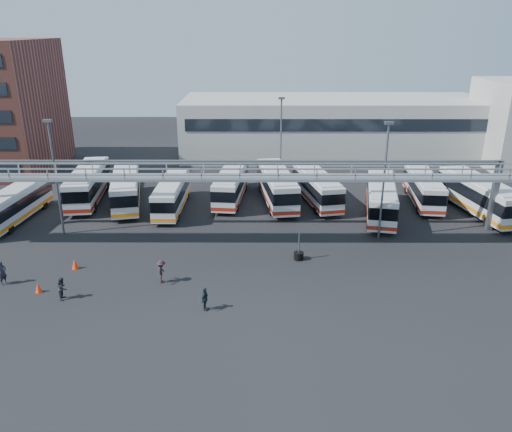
{
  "coord_description": "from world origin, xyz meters",
  "views": [
    {
      "loc": [
        1.36,
        -33.24,
        17.35
      ],
      "look_at": [
        1.26,
        6.0,
        2.45
      ],
      "focal_mm": 35.0,
      "sensor_mm": 36.0,
      "label": 1
    }
  ],
  "objects_px": {
    "bus_0": "(15,203)",
    "cone_left": "(38,288)",
    "bus_5": "(277,185)",
    "bus_8": "(423,187)",
    "light_pole_left": "(55,172)",
    "bus_2": "(126,187)",
    "bus_6": "(317,186)",
    "pedestrian_a": "(2,273)",
    "pedestrian_d": "(205,299)",
    "tire_stack": "(299,255)",
    "light_pole_back": "(281,138)",
    "bus_3": "(172,193)",
    "bus_1": "(88,183)",
    "pedestrian_c": "(162,272)",
    "cone_right": "(75,264)",
    "bus_4": "(231,184)",
    "pedestrian_b": "(63,288)",
    "bus_7": "(381,198)",
    "bus_9": "(480,195)",
    "light_pole_mid": "(384,175)"
  },
  "relations": [
    {
      "from": "bus_5",
      "to": "cone_left",
      "type": "relative_size",
      "value": 16.18
    },
    {
      "from": "pedestrian_d",
      "to": "pedestrian_a",
      "type": "bearing_deg",
      "value": 93.14
    },
    {
      "from": "bus_1",
      "to": "cone_right",
      "type": "height_order",
      "value": "bus_1"
    },
    {
      "from": "bus_2",
      "to": "tire_stack",
      "type": "height_order",
      "value": "bus_2"
    },
    {
      "from": "bus_0",
      "to": "bus_5",
      "type": "xyz_separation_m",
      "value": [
        24.96,
        5.24,
        0.21
      ]
    },
    {
      "from": "light_pole_left",
      "to": "light_pole_back",
      "type": "relative_size",
      "value": 1.0
    },
    {
      "from": "light_pole_left",
      "to": "pedestrian_a",
      "type": "xyz_separation_m",
      "value": [
        -0.88,
        -9.41,
        -4.83
      ]
    },
    {
      "from": "pedestrian_c",
      "to": "cone_left",
      "type": "bearing_deg",
      "value": 99.37
    },
    {
      "from": "light_pole_back",
      "to": "tire_stack",
      "type": "xyz_separation_m",
      "value": [
        0.66,
        -19.29,
        -5.35
      ]
    },
    {
      "from": "bus_3",
      "to": "cone_left",
      "type": "bearing_deg",
      "value": -110.94
    },
    {
      "from": "pedestrian_a",
      "to": "pedestrian_b",
      "type": "xyz_separation_m",
      "value": [
        5.04,
        -2.04,
        -0.1
      ]
    },
    {
      "from": "light_pole_left",
      "to": "bus_1",
      "type": "xyz_separation_m",
      "value": [
        -0.49,
        9.05,
        -3.79
      ]
    },
    {
      "from": "pedestrian_c",
      "to": "cone_right",
      "type": "height_order",
      "value": "pedestrian_c"
    },
    {
      "from": "light_pole_left",
      "to": "bus_0",
      "type": "distance_m",
      "value": 7.59
    },
    {
      "from": "bus_6",
      "to": "pedestrian_a",
      "type": "distance_m",
      "value": 30.34
    },
    {
      "from": "bus_3",
      "to": "pedestrian_a",
      "type": "relative_size",
      "value": 5.7
    },
    {
      "from": "bus_5",
      "to": "bus_8",
      "type": "xyz_separation_m",
      "value": [
        15.28,
        -0.09,
        -0.21
      ]
    },
    {
      "from": "bus_1",
      "to": "bus_3",
      "type": "xyz_separation_m",
      "value": [
        9.27,
        -2.74,
        -0.23
      ]
    },
    {
      "from": "light_pole_mid",
      "to": "pedestrian_c",
      "type": "xyz_separation_m",
      "value": [
        -17.53,
        -8.15,
        -4.85
      ]
    },
    {
      "from": "bus_6",
      "to": "pedestrian_d",
      "type": "height_order",
      "value": "bus_6"
    },
    {
      "from": "cone_right",
      "to": "light_pole_back",
      "type": "bearing_deg",
      "value": 51.63
    },
    {
      "from": "bus_2",
      "to": "bus_6",
      "type": "bearing_deg",
      "value": -9.77
    },
    {
      "from": "light_pole_left",
      "to": "bus_5",
      "type": "height_order",
      "value": "light_pole_left"
    },
    {
      "from": "bus_5",
      "to": "pedestrian_c",
      "type": "distance_m",
      "value": 19.8
    },
    {
      "from": "bus_5",
      "to": "cone_left",
      "type": "height_order",
      "value": "bus_5"
    },
    {
      "from": "bus_7",
      "to": "pedestrian_c",
      "type": "height_order",
      "value": "bus_7"
    },
    {
      "from": "light_pole_left",
      "to": "bus_4",
      "type": "distance_m",
      "value": 17.75
    },
    {
      "from": "bus_0",
      "to": "pedestrian_b",
      "type": "xyz_separation_m",
      "value": [
        9.73,
        -14.71,
        -0.93
      ]
    },
    {
      "from": "bus_7",
      "to": "light_pole_left",
      "type": "bearing_deg",
      "value": -159.93
    },
    {
      "from": "tire_stack",
      "to": "bus_2",
      "type": "bearing_deg",
      "value": 142.17
    },
    {
      "from": "bus_9",
      "to": "pedestrian_b",
      "type": "height_order",
      "value": "bus_9"
    },
    {
      "from": "bus_5",
      "to": "bus_8",
      "type": "relative_size",
      "value": 1.13
    },
    {
      "from": "bus_1",
      "to": "bus_3",
      "type": "height_order",
      "value": "bus_1"
    },
    {
      "from": "tire_stack",
      "to": "bus_8",
      "type": "bearing_deg",
      "value": 44.35
    },
    {
      "from": "bus_2",
      "to": "bus_7",
      "type": "height_order",
      "value": "bus_2"
    },
    {
      "from": "bus_5",
      "to": "pedestrian_b",
      "type": "height_order",
      "value": "bus_5"
    },
    {
      "from": "light_pole_back",
      "to": "bus_5",
      "type": "height_order",
      "value": "light_pole_back"
    },
    {
      "from": "bus_0",
      "to": "bus_4",
      "type": "bearing_deg",
      "value": 20.8
    },
    {
      "from": "bus_8",
      "to": "light_pole_mid",
      "type": "bearing_deg",
      "value": -119.63
    },
    {
      "from": "bus_1",
      "to": "pedestrian_d",
      "type": "height_order",
      "value": "bus_1"
    },
    {
      "from": "pedestrian_a",
      "to": "pedestrian_c",
      "type": "xyz_separation_m",
      "value": [
        11.35,
        0.27,
        -0.02
      ]
    },
    {
      "from": "bus_2",
      "to": "bus_3",
      "type": "relative_size",
      "value": 1.12
    },
    {
      "from": "light_pole_back",
      "to": "bus_2",
      "type": "xyz_separation_m",
      "value": [
        -16.16,
        -6.23,
        -3.85
      ]
    },
    {
      "from": "bus_4",
      "to": "pedestrian_b",
      "type": "bearing_deg",
      "value": -110.73
    },
    {
      "from": "bus_1",
      "to": "bus_8",
      "type": "height_order",
      "value": "bus_1"
    },
    {
      "from": "bus_0",
      "to": "cone_left",
      "type": "height_order",
      "value": "bus_0"
    },
    {
      "from": "light_pole_left",
      "to": "light_pole_back",
      "type": "distance_m",
      "value": 24.41
    },
    {
      "from": "bus_0",
      "to": "cone_left",
      "type": "bearing_deg",
      "value": -56.96
    },
    {
      "from": "cone_left",
      "to": "tire_stack",
      "type": "distance_m",
      "value": 19.31
    },
    {
      "from": "light_pole_back",
      "to": "bus_1",
      "type": "relative_size",
      "value": 0.87
    }
  ]
}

